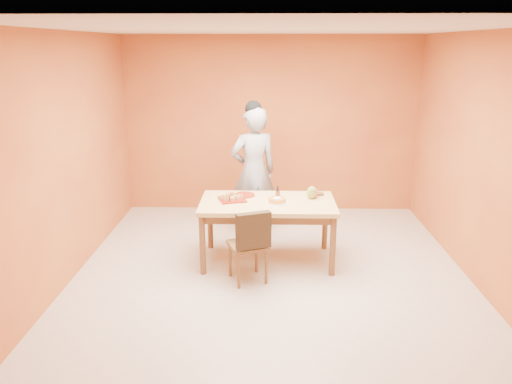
{
  "coord_description": "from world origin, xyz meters",
  "views": [
    {
      "loc": [
        -0.05,
        -5.19,
        2.55
      ],
      "look_at": [
        -0.18,
        0.3,
        0.92
      ],
      "focal_mm": 35.0,
      "sensor_mm": 36.0,
      "label": 1
    }
  ],
  "objects_px": {
    "dining_chair": "(248,244)",
    "red_dinner_plate": "(244,195)",
    "egg_ornament": "(312,193)",
    "magenta_glass": "(315,194)",
    "sponge_cake": "(277,200)",
    "pastry_platter": "(232,199)",
    "person": "(253,172)",
    "checker_tin": "(320,194)",
    "dining_table": "(268,209)"
  },
  "relations": [
    {
      "from": "sponge_cake",
      "to": "egg_ornament",
      "type": "distance_m",
      "value": 0.46
    },
    {
      "from": "dining_table",
      "to": "sponge_cake",
      "type": "relative_size",
      "value": 7.63
    },
    {
      "from": "red_dinner_plate",
      "to": "sponge_cake",
      "type": "bearing_deg",
      "value": -36.41
    },
    {
      "from": "pastry_platter",
      "to": "egg_ornament",
      "type": "height_order",
      "value": "egg_ornament"
    },
    {
      "from": "dining_chair",
      "to": "red_dinner_plate",
      "type": "bearing_deg",
      "value": 74.18
    },
    {
      "from": "dining_chair",
      "to": "checker_tin",
      "type": "height_order",
      "value": "dining_chair"
    },
    {
      "from": "person",
      "to": "red_dinner_plate",
      "type": "height_order",
      "value": "person"
    },
    {
      "from": "pastry_platter",
      "to": "red_dinner_plate",
      "type": "xyz_separation_m",
      "value": [
        0.14,
        0.19,
        -0.0
      ]
    },
    {
      "from": "dining_chair",
      "to": "person",
      "type": "xyz_separation_m",
      "value": [
        0.02,
        1.5,
        0.44
      ]
    },
    {
      "from": "person",
      "to": "red_dinner_plate",
      "type": "bearing_deg",
      "value": 62.49
    },
    {
      "from": "person",
      "to": "checker_tin",
      "type": "height_order",
      "value": "person"
    },
    {
      "from": "red_dinner_plate",
      "to": "pastry_platter",
      "type": "bearing_deg",
      "value": -125.36
    },
    {
      "from": "dining_table",
      "to": "egg_ornament",
      "type": "relative_size",
      "value": 10.39
    },
    {
      "from": "sponge_cake",
      "to": "egg_ornament",
      "type": "height_order",
      "value": "egg_ornament"
    },
    {
      "from": "red_dinner_plate",
      "to": "dining_chair",
      "type": "bearing_deg",
      "value": -84.8
    },
    {
      "from": "egg_ornament",
      "to": "checker_tin",
      "type": "xyz_separation_m",
      "value": [
        0.11,
        0.16,
        -0.06
      ]
    },
    {
      "from": "dining_table",
      "to": "person",
      "type": "relative_size",
      "value": 0.91
    },
    {
      "from": "red_dinner_plate",
      "to": "checker_tin",
      "type": "relative_size",
      "value": 2.6
    },
    {
      "from": "red_dinner_plate",
      "to": "sponge_cake",
      "type": "distance_m",
      "value": 0.5
    },
    {
      "from": "magenta_glass",
      "to": "dining_table",
      "type": "bearing_deg",
      "value": -162.32
    },
    {
      "from": "pastry_platter",
      "to": "checker_tin",
      "type": "xyz_separation_m",
      "value": [
        1.07,
        0.23,
        0.01
      ]
    },
    {
      "from": "sponge_cake",
      "to": "magenta_glass",
      "type": "distance_m",
      "value": 0.52
    },
    {
      "from": "person",
      "to": "checker_tin",
      "type": "relative_size",
      "value": 17.33
    },
    {
      "from": "pastry_platter",
      "to": "egg_ornament",
      "type": "distance_m",
      "value": 0.96
    },
    {
      "from": "egg_ornament",
      "to": "magenta_glass",
      "type": "bearing_deg",
      "value": 74.26
    },
    {
      "from": "person",
      "to": "sponge_cake",
      "type": "relative_size",
      "value": 8.42
    },
    {
      "from": "red_dinner_plate",
      "to": "egg_ornament",
      "type": "height_order",
      "value": "egg_ornament"
    },
    {
      "from": "dining_table",
      "to": "egg_ornament",
      "type": "height_order",
      "value": "egg_ornament"
    },
    {
      "from": "person",
      "to": "magenta_glass",
      "type": "height_order",
      "value": "person"
    },
    {
      "from": "dining_chair",
      "to": "checker_tin",
      "type": "xyz_separation_m",
      "value": [
        0.86,
        0.83,
        0.33
      ]
    },
    {
      "from": "egg_ornament",
      "to": "red_dinner_plate",
      "type": "bearing_deg",
      "value": -169.89
    },
    {
      "from": "egg_ornament",
      "to": "checker_tin",
      "type": "distance_m",
      "value": 0.2
    },
    {
      "from": "person",
      "to": "checker_tin",
      "type": "xyz_separation_m",
      "value": [
        0.84,
        -0.67,
        -0.11
      ]
    },
    {
      "from": "egg_ornament",
      "to": "person",
      "type": "bearing_deg",
      "value": 149.51
    },
    {
      "from": "checker_tin",
      "to": "magenta_glass",
      "type": "bearing_deg",
      "value": -126.53
    },
    {
      "from": "red_dinner_plate",
      "to": "egg_ornament",
      "type": "bearing_deg",
      "value": -8.02
    },
    {
      "from": "magenta_glass",
      "to": "checker_tin",
      "type": "xyz_separation_m",
      "value": [
        0.07,
        0.09,
        -0.03
      ]
    },
    {
      "from": "sponge_cake",
      "to": "egg_ornament",
      "type": "relative_size",
      "value": 1.36
    },
    {
      "from": "red_dinner_plate",
      "to": "egg_ornament",
      "type": "distance_m",
      "value": 0.83
    },
    {
      "from": "dining_chair",
      "to": "egg_ornament",
      "type": "xyz_separation_m",
      "value": [
        0.75,
        0.68,
        0.39
      ]
    },
    {
      "from": "egg_ornament",
      "to": "checker_tin",
      "type": "bearing_deg",
      "value": 72.65
    },
    {
      "from": "dining_chair",
      "to": "pastry_platter",
      "type": "relative_size",
      "value": 2.88
    },
    {
      "from": "dining_table",
      "to": "dining_chair",
      "type": "distance_m",
      "value": 0.64
    },
    {
      "from": "red_dinner_plate",
      "to": "sponge_cake",
      "type": "xyz_separation_m",
      "value": [
        0.4,
        -0.3,
        0.03
      ]
    },
    {
      "from": "checker_tin",
      "to": "pastry_platter",
      "type": "bearing_deg",
      "value": -167.67
    },
    {
      "from": "egg_ornament",
      "to": "magenta_glass",
      "type": "relative_size",
      "value": 1.65
    },
    {
      "from": "red_dinner_plate",
      "to": "checker_tin",
      "type": "xyz_separation_m",
      "value": [
        0.93,
        0.04,
        0.01
      ]
    },
    {
      "from": "red_dinner_plate",
      "to": "dining_table",
      "type": "bearing_deg",
      "value": -39.07
    },
    {
      "from": "person",
      "to": "sponge_cake",
      "type": "xyz_separation_m",
      "value": [
        0.31,
        -1.0,
        -0.09
      ]
    },
    {
      "from": "red_dinner_plate",
      "to": "checker_tin",
      "type": "bearing_deg",
      "value": 2.58
    }
  ]
}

